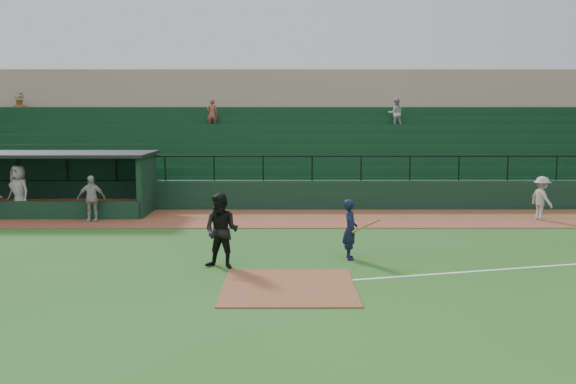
{
  "coord_description": "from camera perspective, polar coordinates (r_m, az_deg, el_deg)",
  "views": [
    {
      "loc": [
        -0.06,
        -14.17,
        3.89
      ],
      "look_at": [
        0.0,
        5.0,
        1.4
      ],
      "focal_mm": 37.41,
      "sensor_mm": 36.0,
      "label": 1
    }
  ],
  "objects": [
    {
      "name": "ground",
      "position": [
        14.69,
        0.06,
        -7.95
      ],
      "size": [
        90.0,
        90.0,
        0.0
      ],
      "primitive_type": "plane",
      "color": "#23551B",
      "rests_on": "ground"
    },
    {
      "name": "warning_track",
      "position": [
        22.51,
        -0.02,
        -2.51
      ],
      "size": [
        40.0,
        4.0,
        0.03
      ],
      "primitive_type": "cube",
      "color": "brown",
      "rests_on": "ground"
    },
    {
      "name": "home_plate_dirt",
      "position": [
        13.73,
        0.07,
        -8.99
      ],
      "size": [
        3.0,
        3.0,
        0.03
      ],
      "primitive_type": "cube",
      "color": "brown",
      "rests_on": "ground"
    },
    {
      "name": "stadium_structure",
      "position": [
        30.67,
        -0.06,
        4.43
      ],
      "size": [
        38.0,
        13.08,
        6.4
      ],
      "color": "black",
      "rests_on": "ground"
    },
    {
      "name": "dugout",
      "position": [
        25.76,
        -22.28,
        1.15
      ],
      "size": [
        8.9,
        3.2,
        2.42
      ],
      "color": "black",
      "rests_on": "ground"
    },
    {
      "name": "batter_at_plate",
      "position": [
        16.24,
        5.93,
        -3.54
      ],
      "size": [
        1.01,
        0.68,
        1.63
      ],
      "color": "black",
      "rests_on": "ground"
    },
    {
      "name": "umpire",
      "position": [
        15.29,
        -6.34,
        -3.7
      ],
      "size": [
        1.11,
        0.97,
        1.92
      ],
      "primitive_type": "imported",
      "rotation": [
        0.0,
        0.0,
        -0.3
      ],
      "color": "black",
      "rests_on": "ground"
    },
    {
      "name": "runner",
      "position": [
        23.84,
        22.96,
        -0.56
      ],
      "size": [
        0.85,
        1.16,
        1.61
      ],
      "primitive_type": "imported",
      "rotation": [
        0.0,
        0.0,
        1.84
      ],
      "color": "#A29D98",
      "rests_on": "warning_track"
    },
    {
      "name": "dugout_player_a",
      "position": [
        22.83,
        -18.2,
        -0.58
      ],
      "size": [
        1.03,
        0.54,
        1.67
      ],
      "primitive_type": "imported",
      "rotation": [
        0.0,
        0.0,
        0.14
      ],
      "color": "#ADA8A1",
      "rests_on": "warning_track"
    },
    {
      "name": "dugout_player_b",
      "position": [
        24.69,
        -24.2,
        0.07
      ],
      "size": [
        1.14,
        0.99,
        1.98
      ],
      "primitive_type": "imported",
      "rotation": [
        0.0,
        0.0,
        -0.46
      ],
      "color": "#A39D98",
      "rests_on": "warning_track"
    }
  ]
}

